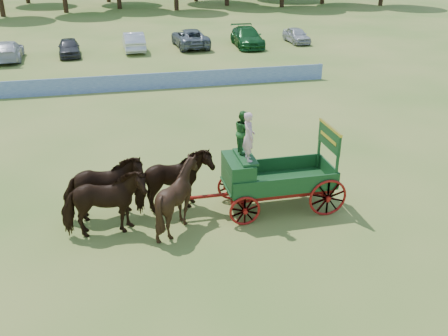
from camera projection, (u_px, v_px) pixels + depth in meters
ground at (195, 240)px, 16.28m from camera, size 160.00×160.00×0.00m
horse_lead_left at (104, 204)px, 16.06m from camera, size 2.80×1.41×2.30m
horse_lead_right at (104, 189)px, 17.03m from camera, size 2.84×1.52×2.30m
horse_wheel_left at (178, 197)px, 16.54m from camera, size 2.41×2.23×2.31m
horse_wheel_right at (174, 182)px, 17.51m from camera, size 2.94×1.81×2.30m
farm_dray at (259, 168)px, 17.42m from camera, size 6.00×2.00×3.84m
sponsor_banner at (131, 83)px, 31.77m from camera, size 26.00×0.08×1.05m
parked_cars at (84, 44)px, 41.74m from camera, size 42.61×7.54×1.65m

